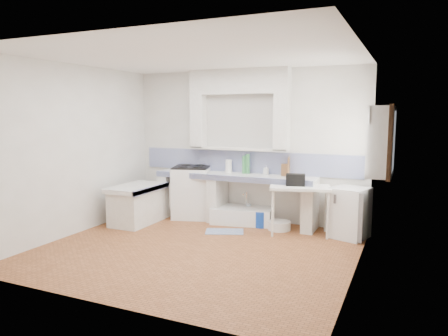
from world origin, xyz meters
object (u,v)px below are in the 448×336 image
at_px(sink, 242,216).
at_px(fridge, 349,213).
at_px(side_table, 300,210).
at_px(stove, 192,193).

height_order(sink, fridge, fridge).
distance_m(side_table, fridge, 0.79).
bearing_deg(stove, side_table, -24.75).
bearing_deg(sink, stove, 169.02).
bearing_deg(side_table, stove, 157.05).
bearing_deg(fridge, side_table, -150.95).
xyz_separation_m(side_table, fridge, (0.78, 0.15, 0.00)).
relative_size(stove, side_table, 0.99).
relative_size(sink, side_table, 1.12).
xyz_separation_m(sink, side_table, (1.14, -0.29, 0.28)).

